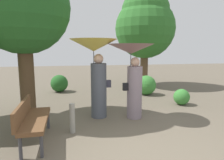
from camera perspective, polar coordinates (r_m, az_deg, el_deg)
ground_plane at (r=3.95m, az=7.85°, el=-19.49°), size 40.00×40.00×0.00m
person_left at (r=5.42m, az=-4.67°, el=5.28°), size 1.26×1.26×2.12m
person_right at (r=5.37m, az=5.76°, el=3.99°), size 1.21×1.21×2.00m
park_bench at (r=4.40m, az=-21.78°, el=-9.82°), size 0.52×1.51×0.83m
tree_near_right at (r=10.43m, az=9.30°, el=15.47°), size 2.93×2.93×4.81m
bush_path_left at (r=8.42m, az=9.62°, el=-1.43°), size 0.80×0.80×0.80m
bush_path_right at (r=7.22m, az=19.01°, el=-4.52°), size 0.54×0.54×0.54m
bush_behind_bench at (r=9.15m, az=-14.63°, el=-0.94°), size 0.75×0.75×0.75m
path_marker_post at (r=4.67m, az=-11.13°, el=-10.56°), size 0.12×0.12×0.67m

